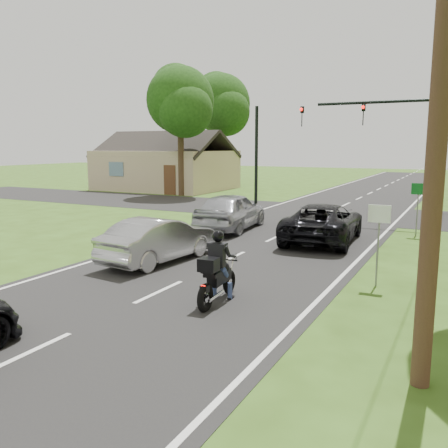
{
  "coord_description": "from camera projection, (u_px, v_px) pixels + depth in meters",
  "views": [
    {
      "loc": [
        6.63,
        -9.34,
        3.59
      ],
      "look_at": [
        0.27,
        3.0,
        1.3
      ],
      "focal_mm": 38.0,
      "sensor_mm": 36.0,
      "label": 1
    }
  ],
  "objects": [
    {
      "name": "dark_suv",
      "position": [
        323.0,
        222.0,
        17.92
      ],
      "size": [
        2.8,
        5.38,
        1.45
      ],
      "primitive_type": "imported",
      "rotation": [
        0.0,
        0.0,
        3.22
      ],
      "color": "black",
      "rests_on": "road"
    },
    {
      "name": "utility_pole_near",
      "position": [
        445.0,
        34.0,
        6.39
      ],
      "size": [
        1.6,
        0.28,
        10.0
      ],
      "color": "#523425",
      "rests_on": "ground"
    },
    {
      "name": "road",
      "position": [
        292.0,
        230.0,
        20.54
      ],
      "size": [
        8.0,
        100.0,
        0.01
      ],
      "primitive_type": "cube",
      "color": "black",
      "rests_on": "ground"
    },
    {
      "name": "motorcycle_rider",
      "position": [
        217.0,
        274.0,
        10.87
      ],
      "size": [
        0.56,
        1.99,
        1.72
      ],
      "rotation": [
        0.0,
        0.0,
        0.07
      ],
      "color": "black",
      "rests_on": "ground"
    },
    {
      "name": "silver_sedan",
      "position": [
        159.0,
        239.0,
        14.78
      ],
      "size": [
        1.9,
        4.34,
        1.39
      ],
      "primitive_type": "imported",
      "rotation": [
        0.0,
        0.0,
        3.04
      ],
      "color": "#A8A9AD",
      "rests_on": "road"
    },
    {
      "name": "sign_white",
      "position": [
        379.0,
        226.0,
        12.0
      ],
      "size": [
        0.55,
        0.07,
        2.12
      ],
      "color": "slate",
      "rests_on": "ground"
    },
    {
      "name": "tree_left_far",
      "position": [
        222.0,
        106.0,
        42.9
      ],
      "size": [
        5.76,
        5.58,
        10.14
      ],
      "color": "#332316",
      "rests_on": "ground"
    },
    {
      "name": "tree_left_near",
      "position": [
        182.0,
        104.0,
        33.36
      ],
      "size": [
        5.12,
        4.96,
        9.22
      ],
      "color": "#332316",
      "rests_on": "ground"
    },
    {
      "name": "signal_pole_far",
      "position": [
        256.0,
        156.0,
        29.42
      ],
      "size": [
        0.2,
        0.2,
        6.0
      ],
      "primitive_type": "cylinder",
      "color": "black",
      "rests_on": "ground"
    },
    {
      "name": "cross_road",
      "position": [
        329.0,
        213.0,
        25.8
      ],
      "size": [
        60.0,
        7.0,
        0.01
      ],
      "primitive_type": "cube",
      "color": "black",
      "rests_on": "ground"
    },
    {
      "name": "sign_green",
      "position": [
        418.0,
        196.0,
        18.93
      ],
      "size": [
        0.55,
        0.07,
        2.12
      ],
      "color": "slate",
      "rests_on": "ground"
    },
    {
      "name": "ground",
      "position": [
        159.0,
        292.0,
        11.77
      ],
      "size": [
        140.0,
        140.0,
        0.0
      ],
      "primitive_type": "plane",
      "color": "#324D15",
      "rests_on": "ground"
    },
    {
      "name": "house",
      "position": [
        166.0,
        168.0,
        39.76
      ],
      "size": [
        10.2,
        8.0,
        4.84
      ],
      "color": "tan",
      "rests_on": "ground"
    },
    {
      "name": "traffic_signal",
      "position": [
        392.0,
        134.0,
        21.86
      ],
      "size": [
        6.38,
        0.44,
        6.0
      ],
      "color": "black",
      "rests_on": "ground"
    },
    {
      "name": "silver_suv",
      "position": [
        231.0,
        211.0,
        20.44
      ],
      "size": [
        2.33,
        4.91,
        1.62
      ],
      "primitive_type": "imported",
      "rotation": [
        0.0,
        0.0,
        3.23
      ],
      "color": "#A8AAB0",
      "rests_on": "road"
    }
  ]
}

